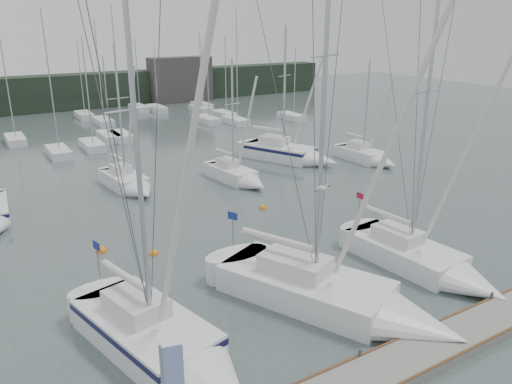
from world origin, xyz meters
TOP-DOWN VIEW (x-y plane):
  - ground at (0.00, 0.00)m, footprint 160.00×160.00m
  - dock at (0.00, -5.00)m, footprint 24.00×2.00m
  - far_treeline at (0.00, 62.00)m, footprint 90.00×4.00m
  - far_building_right at (18.00, 60.00)m, footprint 10.00×3.00m
  - mast_forest at (-1.34, 44.92)m, footprint 51.69×25.41m
  - sailboat_near_left at (-8.10, -0.37)m, footprint 5.25×9.90m
  - sailboat_near_center at (0.12, -1.35)m, footprint 7.90×11.67m
  - sailboat_near_right at (6.07, -0.69)m, footprint 3.66×9.50m
  - sailboat_mid_b at (-2.99, 20.50)m, footprint 3.01×6.80m
  - sailboat_mid_c at (5.12, 17.84)m, footprint 2.93×6.87m
  - sailboat_mid_d at (12.66, 20.92)m, footprint 6.58×9.72m
  - sailboat_mid_e at (18.34, 16.90)m, footprint 2.54×6.65m
  - buoy_a at (-5.37, 9.10)m, footprint 0.54×0.54m
  - buoy_b at (3.67, 12.05)m, footprint 0.55×0.55m
  - buoy_c at (-7.79, 10.99)m, footprint 0.62×0.62m
  - seagull at (-1.63, -0.90)m, footprint 0.91×0.44m

SIDE VIEW (x-z plane):
  - ground at x=0.00m, z-range 0.00..0.00m
  - buoy_a at x=-5.37m, z-range -0.27..0.27m
  - buoy_b at x=3.67m, z-range -0.28..0.28m
  - buoy_c at x=-7.79m, z-range -0.31..0.31m
  - dock at x=0.00m, z-range 0.00..0.40m
  - mast_forest at x=-1.34m, z-range -6.76..7.70m
  - sailboat_mid_c at x=5.12m, z-range -4.70..5.71m
  - sailboat_mid_e at x=18.34m, z-range -4.41..5.42m
  - sailboat_mid_b at x=-2.99m, z-range -5.30..6.35m
  - sailboat_near_right at x=6.07m, z-range -7.25..8.35m
  - sailboat_near_center at x=0.12m, z-range -8.83..10.07m
  - sailboat_near_left at x=-8.10m, z-range -7.46..8.76m
  - sailboat_mid_d at x=12.66m, z-range -5.84..7.16m
  - far_treeline at x=0.00m, z-range 0.00..5.00m
  - far_building_right at x=18.00m, z-range 0.00..7.00m
  - seagull at x=-1.63m, z-range 6.07..6.25m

